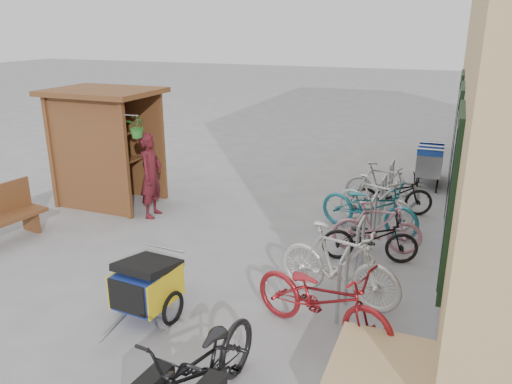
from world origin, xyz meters
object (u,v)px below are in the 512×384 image
at_px(pallet_stack, 380,380).
at_px(child_trailer, 147,284).
at_px(bike_3, 377,227).
at_px(bike_7, 382,185).
at_px(cargo_bike, 201,373).
at_px(bike_1, 338,264).
at_px(bike_2, 370,238).
at_px(person_kiosk, 151,175).
at_px(bike_6, 392,194).
at_px(bike_4, 369,207).
at_px(bike_0, 322,299).
at_px(kiosk, 102,131).
at_px(shopping_carts, 430,159).
at_px(bike_5, 375,201).

relative_size(pallet_stack, child_trailer, 0.84).
height_order(bike_3, bike_7, bike_7).
bearing_deg(cargo_bike, pallet_stack, 35.94).
relative_size(bike_1, bike_7, 1.16).
height_order(child_trailer, bike_2, child_trailer).
distance_m(person_kiosk, bike_6, 4.77).
height_order(bike_3, bike_4, bike_4).
bearing_deg(bike_0, kiosk, 79.59).
bearing_deg(bike_7, bike_1, -178.16).
height_order(bike_1, bike_7, bike_1).
xyz_separation_m(child_trailer, bike_0, (2.20, 0.40, 0.04)).
bearing_deg(bike_1, shopping_carts, 5.63).
height_order(child_trailer, cargo_bike, cargo_bike).
height_order(pallet_stack, bike_2, bike_2).
bearing_deg(bike_6, shopping_carts, -27.81).
height_order(bike_0, bike_7, bike_0).
distance_m(bike_2, bike_3, 0.38).
distance_m(bike_0, bike_5, 3.86).
distance_m(bike_0, bike_1, 0.90).
bearing_deg(bike_3, bike_4, 6.96).
relative_size(person_kiosk, bike_6, 1.06).
bearing_deg(bike_4, bike_7, 13.33).
bearing_deg(person_kiosk, bike_6, -74.04).
bearing_deg(bike_1, kiosk, 81.98).
relative_size(person_kiosk, bike_7, 1.08).
relative_size(child_trailer, bike_3, 0.97).
bearing_deg(shopping_carts, bike_1, -97.83).
height_order(child_trailer, bike_4, bike_4).
bearing_deg(shopping_carts, bike_0, -96.81).
bearing_deg(person_kiosk, bike_5, -81.37).
bearing_deg(cargo_bike, bike_6, 87.03).
bearing_deg(person_kiosk, shopping_carts, -56.19).
xyz_separation_m(person_kiosk, bike_7, (4.12, 2.25, -0.38)).
bearing_deg(bike_5, bike_4, -166.40).
distance_m(child_trailer, bike_6, 5.53).
bearing_deg(bike_2, shopping_carts, -20.68).
height_order(pallet_stack, person_kiosk, person_kiosk).
bearing_deg(person_kiosk, child_trailer, -155.21).
xyz_separation_m(bike_6, bike_7, (-0.25, 0.41, 0.05)).
xyz_separation_m(cargo_bike, bike_3, (0.97, 4.37, -0.06)).
xyz_separation_m(bike_2, bike_6, (0.06, 2.28, 0.02)).
bearing_deg(bike_5, bike_6, 1.09).
bearing_deg(bike_7, bike_4, -178.66).
relative_size(kiosk, bike_3, 1.70).
height_order(bike_0, bike_5, bike_0).
bearing_deg(bike_0, bike_4, 18.89).
distance_m(bike_4, bike_7, 1.50).
height_order(cargo_bike, bike_4, cargo_bike).
relative_size(bike_4, bike_5, 1.19).
relative_size(person_kiosk, bike_1, 0.93).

